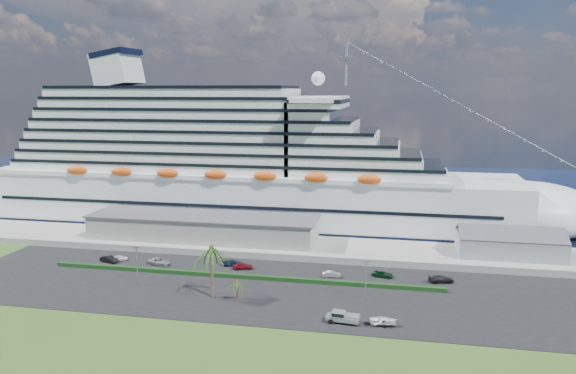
% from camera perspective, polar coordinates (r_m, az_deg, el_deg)
% --- Properties ---
extents(ground, '(420.00, 420.00, 0.00)m').
position_cam_1_polar(ground, '(108.65, -3.25, -12.27)').
color(ground, '#35541C').
rests_on(ground, ground).
extents(asphalt_lot, '(140.00, 38.00, 0.12)m').
position_cam_1_polar(asphalt_lot, '(118.58, -1.89, -10.29)').
color(asphalt_lot, black).
rests_on(asphalt_lot, ground).
extents(wharf, '(240.00, 20.00, 1.80)m').
position_cam_1_polar(wharf, '(145.30, 0.75, -6.10)').
color(wharf, gray).
rests_on(wharf, ground).
extents(water, '(420.00, 160.00, 0.02)m').
position_cam_1_polar(water, '(232.36, 4.86, -0.28)').
color(water, black).
rests_on(water, ground).
extents(cruise_ship, '(191.00, 38.00, 54.00)m').
position_cam_1_polar(cruise_ship, '(169.80, -4.89, 1.65)').
color(cruise_ship, silver).
rests_on(cruise_ship, ground).
extents(terminal_building, '(61.00, 15.00, 6.30)m').
position_cam_1_polar(terminal_building, '(150.71, -8.65, -4.01)').
color(terminal_building, gray).
rests_on(terminal_building, wharf).
extents(port_shed, '(24.00, 12.31, 7.37)m').
position_cam_1_polar(port_shed, '(144.46, 21.57, -5.47)').
color(port_shed, gray).
rests_on(port_shed, wharf).
extents(hedge, '(88.00, 1.10, 0.90)m').
position_cam_1_polar(hedge, '(124.91, -4.98, -9.01)').
color(hedge, black).
rests_on(hedge, asphalt_lot).
extents(lamp_post_left, '(1.60, 0.35, 8.27)m').
position_cam_1_polar(lamp_post_left, '(123.46, -15.09, -7.22)').
color(lamp_post_left, gray).
rests_on(lamp_post_left, asphalt_lot).
extents(lamp_post_right, '(1.60, 0.35, 8.27)m').
position_cam_1_polar(lamp_post_right, '(111.29, 7.93, -8.87)').
color(lamp_post_right, gray).
rests_on(lamp_post_right, asphalt_lot).
extents(palm_tall, '(8.82, 8.82, 11.13)m').
position_cam_1_polar(palm_tall, '(112.00, -7.77, -6.67)').
color(palm_tall, '#47301E').
rests_on(palm_tall, ground).
extents(palm_short, '(3.53, 3.53, 4.56)m').
position_cam_1_polar(palm_short, '(110.74, -5.23, -9.83)').
color(palm_short, '#47301E').
rests_on(palm_short, ground).
extents(parked_car_0, '(4.07, 2.97, 1.29)m').
position_cam_1_polar(parked_car_0, '(142.39, -16.73, -6.93)').
color(parked_car_0, white).
rests_on(parked_car_0, asphalt_lot).
extents(parked_car_1, '(4.94, 2.85, 1.54)m').
position_cam_1_polar(parked_car_1, '(141.83, -17.72, -7.00)').
color(parked_car_1, black).
rests_on(parked_car_1, asphalt_lot).
extents(parked_car_2, '(5.85, 3.64, 1.51)m').
position_cam_1_polar(parked_car_2, '(136.84, -12.99, -7.40)').
color(parked_car_2, '#9B9FA4').
rests_on(parked_car_2, asphalt_lot).
extents(parked_car_3, '(5.07, 3.12, 1.37)m').
position_cam_1_polar(parked_car_3, '(133.41, -5.68, -7.67)').
color(parked_car_3, '#111B3C').
rests_on(parked_car_3, asphalt_lot).
extents(parked_car_4, '(4.92, 3.25, 1.56)m').
position_cam_1_polar(parked_car_4, '(130.67, -4.61, -7.99)').
color(parked_car_4, maroon).
rests_on(parked_car_4, asphalt_lot).
extents(parked_car_5, '(4.22, 2.07, 1.33)m').
position_cam_1_polar(parked_car_5, '(125.33, 4.47, -8.83)').
color(parked_car_5, '#97989E').
rests_on(parked_car_5, asphalt_lot).
extents(parked_car_6, '(4.95, 3.15, 1.27)m').
position_cam_1_polar(parked_car_6, '(126.83, 9.60, -8.73)').
color(parked_car_6, black).
rests_on(parked_car_6, asphalt_lot).
extents(parked_car_7, '(5.74, 3.59, 1.55)m').
position_cam_1_polar(parked_car_7, '(126.01, 15.29, -9.01)').
color(parked_car_7, black).
rests_on(parked_car_7, asphalt_lot).
extents(pickup_truck, '(6.10, 2.74, 2.09)m').
position_cam_1_polar(pickup_truck, '(102.35, 5.54, -12.98)').
color(pickup_truck, black).
rests_on(pickup_truck, asphalt_lot).
extents(boat_trailer, '(5.58, 3.94, 1.57)m').
position_cam_1_polar(boat_trailer, '(102.10, 9.63, -13.20)').
color(boat_trailer, gray).
rests_on(boat_trailer, asphalt_lot).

